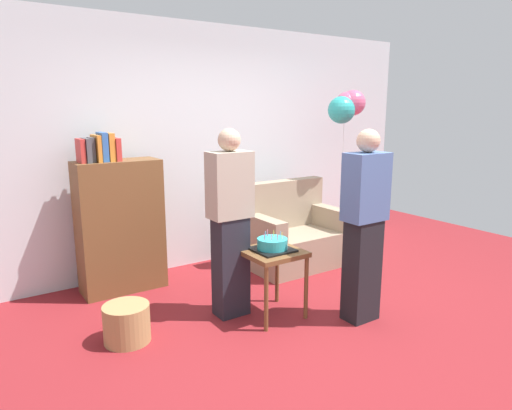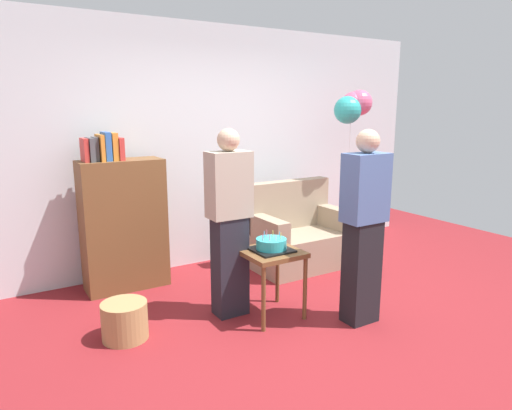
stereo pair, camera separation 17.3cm
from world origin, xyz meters
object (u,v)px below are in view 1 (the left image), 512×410
(bookshelf, at_px, (120,223))
(person_holding_cake, at_px, (364,226))
(birthday_cake, at_px, (272,245))
(balloon_bunch, at_px, (347,106))
(couch, at_px, (293,236))
(handbag, at_px, (365,264))
(wicker_basket, at_px, (127,323))
(side_table, at_px, (272,260))
(person_blowing_candles, at_px, (230,223))

(bookshelf, xyz_separation_m, person_holding_cake, (1.49, -1.80, 0.15))
(birthday_cake, bearing_deg, balloon_bunch, 27.90)
(couch, distance_m, handbag, 0.86)
(birthday_cake, relative_size, wicker_basket, 0.89)
(balloon_bunch, bearing_deg, side_table, -152.10)
(person_blowing_candles, bearing_deg, person_holding_cake, -21.12)
(handbag, relative_size, balloon_bunch, 0.14)
(bookshelf, bearing_deg, side_table, -55.89)
(side_table, bearing_deg, balloon_bunch, 27.90)
(couch, xyz_separation_m, wicker_basket, (-2.20, -0.69, -0.19))
(person_blowing_candles, bearing_deg, wicker_basket, -164.30)
(bookshelf, height_order, handbag, bookshelf)
(couch, relative_size, bookshelf, 0.70)
(couch, height_order, handbag, couch)
(side_table, relative_size, wicker_basket, 1.66)
(wicker_basket, height_order, balloon_bunch, balloon_bunch)
(bookshelf, relative_size, balloon_bunch, 0.79)
(couch, xyz_separation_m, birthday_cake, (-0.99, -0.95, 0.31))
(person_holding_cake, relative_size, balloon_bunch, 0.82)
(person_holding_cake, bearing_deg, balloon_bunch, -126.72)
(person_blowing_candles, relative_size, handbag, 5.82)
(bookshelf, xyz_separation_m, handbag, (2.37, -1.04, -0.58))
(birthday_cake, height_order, balloon_bunch, balloon_bunch)
(couch, height_order, side_table, couch)
(wicker_basket, bearing_deg, side_table, -12.08)
(couch, xyz_separation_m, side_table, (-0.99, -0.95, 0.17))
(birthday_cake, height_order, person_blowing_candles, person_blowing_candles)
(person_holding_cake, bearing_deg, side_table, -36.59)
(handbag, bearing_deg, couch, 126.10)
(bookshelf, relative_size, wicker_basket, 4.36)
(bookshelf, height_order, birthday_cake, bookshelf)
(side_table, relative_size, handbag, 2.13)
(side_table, xyz_separation_m, handbag, (1.48, 0.28, -0.41))
(birthday_cake, xyz_separation_m, person_blowing_candles, (-0.28, 0.23, 0.19))
(side_table, height_order, birthday_cake, birthday_cake)
(side_table, relative_size, person_holding_cake, 0.37)
(couch, relative_size, handbag, 3.93)
(person_blowing_candles, height_order, wicker_basket, person_blowing_candles)
(side_table, distance_m, person_holding_cake, 0.83)
(person_blowing_candles, xyz_separation_m, handbag, (1.76, 0.06, -0.73))
(person_blowing_candles, bearing_deg, bookshelf, 136.98)
(person_holding_cake, distance_m, wicker_basket, 2.06)
(couch, relative_size, balloon_bunch, 0.55)
(couch, height_order, bookshelf, bookshelf)
(wicker_basket, bearing_deg, couch, 17.47)
(handbag, bearing_deg, wicker_basket, -179.47)
(couch, relative_size, birthday_cake, 3.44)
(birthday_cake, distance_m, balloon_bunch, 2.27)
(bookshelf, distance_m, person_blowing_candles, 1.26)
(handbag, bearing_deg, person_blowing_candles, -178.11)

